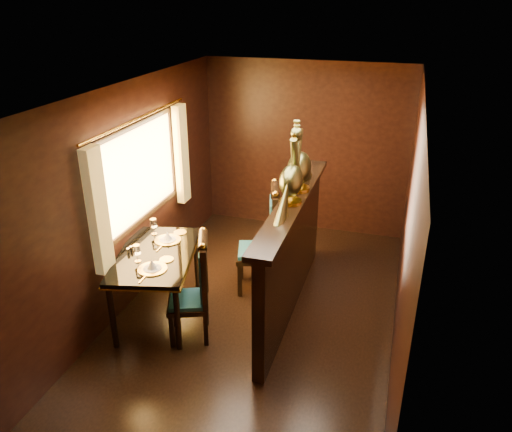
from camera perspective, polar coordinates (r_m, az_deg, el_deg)
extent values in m
plane|color=black|center=(5.75, -0.04, -11.39)|extent=(5.00, 5.00, 0.00)
cube|color=black|center=(7.40, 5.63, 7.70)|extent=(3.00, 0.04, 2.50)
cube|color=black|center=(3.18, -13.88, -18.03)|extent=(3.00, 0.04, 2.50)
cube|color=black|center=(5.70, -14.64, 1.83)|extent=(0.04, 5.00, 2.50)
cube|color=black|center=(4.94, 16.87, -2.04)|extent=(0.04, 5.00, 2.50)
cube|color=beige|center=(4.74, -0.04, 13.94)|extent=(3.00, 5.00, 0.04)
cube|color=#FFC672|center=(5.87, -13.34, 4.72)|extent=(0.01, 1.70, 1.05)
cube|color=yellow|center=(5.08, -17.62, 0.47)|extent=(0.10, 0.22, 1.30)
cube|color=yellow|center=(6.65, -8.51, 6.98)|extent=(0.10, 0.22, 1.30)
cylinder|color=gold|center=(5.65, -13.29, 10.82)|extent=(0.03, 2.20, 0.03)
cube|color=black|center=(5.57, 4.07, -4.77)|extent=(0.12, 2.60, 1.30)
cube|color=#322E17|center=(5.56, 3.43, -4.23)|extent=(0.02, 2.20, 0.95)
cube|color=black|center=(5.28, 4.29, 1.69)|extent=(0.26, 2.70, 0.06)
cube|color=black|center=(5.49, -11.42, -4.38)|extent=(1.07, 1.45, 0.04)
cube|color=gold|center=(5.51, -11.39, -4.66)|extent=(1.09, 1.48, 0.02)
cylinder|color=black|center=(5.31, -16.08, -11.08)|extent=(0.06, 0.06, 0.72)
cylinder|color=black|center=(5.15, -8.95, -11.61)|extent=(0.06, 0.06, 0.72)
cylinder|color=black|center=(6.26, -12.81, -4.89)|extent=(0.06, 0.06, 0.72)
cylinder|color=black|center=(6.12, -6.81, -5.13)|extent=(0.06, 0.06, 0.72)
cylinder|color=gold|center=(5.18, -11.75, -5.93)|extent=(0.30, 0.30, 0.01)
cone|color=white|center=(5.16, -11.80, -5.41)|extent=(0.11, 0.11, 0.10)
cylinder|color=gold|center=(5.73, -10.05, -2.72)|extent=(0.30, 0.30, 0.01)
cone|color=white|center=(5.70, -10.09, -2.24)|extent=(0.11, 0.11, 0.10)
cylinder|color=silver|center=(5.53, -14.41, -3.88)|extent=(0.03, 0.03, 0.06)
cylinder|color=silver|center=(5.57, -14.07, -3.67)|extent=(0.03, 0.03, 0.06)
cube|color=black|center=(5.29, -7.73, -9.87)|extent=(0.54, 0.54, 0.05)
cube|color=#14535D|center=(5.27, -7.76, -9.46)|extent=(0.49, 0.49, 0.05)
cube|color=#14535D|center=(5.09, -5.90, -6.56)|extent=(0.15, 0.32, 0.54)
cube|color=black|center=(5.29, -9.60, -12.88)|extent=(0.05, 0.05, 0.37)
cube|color=black|center=(5.27, -5.76, -12.81)|extent=(0.05, 0.05, 0.37)
cube|color=black|center=(5.57, -9.34, -10.73)|extent=(0.05, 0.05, 0.37)
cube|color=black|center=(5.55, -5.71, -10.65)|extent=(0.05, 0.05, 0.37)
sphere|color=gold|center=(4.75, -6.13, -3.43)|extent=(0.06, 0.06, 0.06)
sphere|color=gold|center=(5.05, -6.06, -1.60)|extent=(0.06, 0.06, 0.06)
cube|color=black|center=(6.03, 0.07, -4.39)|extent=(0.59, 0.59, 0.06)
cube|color=#14535D|center=(6.00, 0.07, -3.96)|extent=(0.53, 0.53, 0.05)
cube|color=#14535D|center=(5.85, 2.12, -0.95)|extent=(0.14, 0.37, 0.62)
cube|color=black|center=(5.98, -1.86, -7.35)|extent=(0.05, 0.05, 0.43)
cube|color=black|center=(5.98, 1.97, -7.37)|extent=(0.05, 0.05, 0.43)
cube|color=black|center=(6.32, -1.71, -5.46)|extent=(0.05, 0.05, 0.43)
cube|color=black|center=(6.32, 1.89, -5.48)|extent=(0.05, 0.05, 0.43)
sphere|color=gold|center=(5.48, 2.24, 2.55)|extent=(0.07, 0.07, 0.07)
sphere|color=gold|center=(5.85, 2.15, 4.00)|extent=(0.07, 0.07, 0.07)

